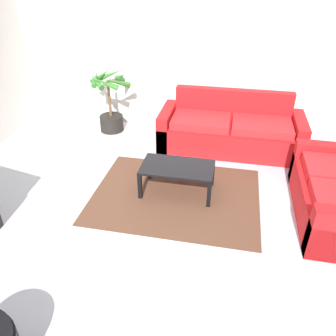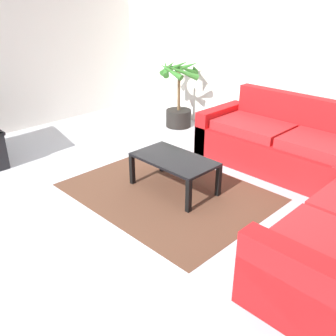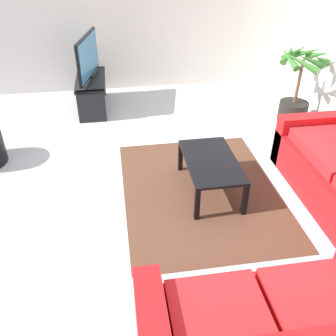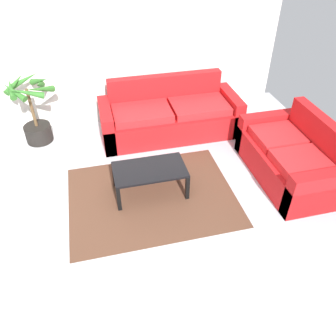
% 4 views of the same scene
% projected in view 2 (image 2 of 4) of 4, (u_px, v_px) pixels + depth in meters
% --- Properties ---
extents(ground_plane, '(6.60, 6.60, 0.00)m').
position_uv_depth(ground_plane, '(99.00, 208.00, 4.01)').
color(ground_plane, '#B2B2B7').
extents(wall_back, '(6.00, 0.06, 2.70)m').
position_uv_depth(wall_back, '(265.00, 49.00, 5.35)').
color(wall_back, silver).
rests_on(wall_back, ground).
extents(couch_main, '(2.29, 0.90, 0.90)m').
position_uv_depth(couch_main, '(288.00, 147.00, 4.76)').
color(couch_main, red).
rests_on(couch_main, ground).
extents(coffee_table, '(0.95, 0.54, 0.40)m').
position_uv_depth(coffee_table, '(174.00, 162.00, 4.24)').
color(coffee_table, black).
rests_on(coffee_table, ground).
extents(area_rug, '(2.20, 1.70, 0.01)m').
position_uv_depth(area_rug, '(168.00, 192.00, 4.32)').
color(area_rug, '#513323').
rests_on(area_rug, ground).
extents(potted_palm, '(0.77, 0.79, 1.12)m').
position_uv_depth(potted_palm, '(179.00, 98.00, 6.23)').
color(potted_palm, black).
rests_on(potted_palm, ground).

